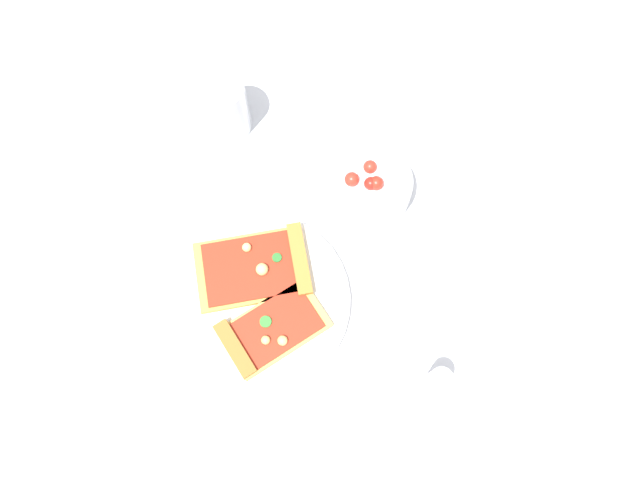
# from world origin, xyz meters

# --- Properties ---
(ground_plane) EXTENTS (2.40, 2.40, 0.00)m
(ground_plane) POSITION_xyz_m (0.00, 0.00, 0.00)
(ground_plane) COLOR silver
(ground_plane) RESTS_ON ground
(plate) EXTENTS (0.25, 0.25, 0.01)m
(plate) POSITION_xyz_m (-0.03, -0.05, 0.01)
(plate) COLOR white
(plate) RESTS_ON ground_plane
(pizza_slice_near) EXTENTS (0.11, 0.15, 0.02)m
(pizza_slice_near) POSITION_xyz_m (0.02, -0.07, 0.02)
(pizza_slice_near) COLOR #E5B256
(pizza_slice_near) RESTS_ON plate
(pizza_slice_far) EXTENTS (0.17, 0.18, 0.02)m
(pizza_slice_far) POSITION_xyz_m (-0.05, -0.01, 0.02)
(pizza_slice_far) COLOR gold
(pizza_slice_far) RESTS_ON plate
(salad_bowl) EXTENTS (0.11, 0.11, 0.07)m
(salad_bowl) POSITION_xyz_m (-0.02, 0.17, 0.03)
(salad_bowl) COLOR white
(salad_bowl) RESTS_ON ground_plane
(soda_glass) EXTENTS (0.07, 0.07, 0.10)m
(soda_glass) POSITION_xyz_m (-0.25, 0.12, 0.05)
(soda_glass) COLOR silver
(soda_glass) RESTS_ON ground_plane
(pepper_shaker) EXTENTS (0.03, 0.03, 0.07)m
(pepper_shaker) POSITION_xyz_m (0.22, 0.03, 0.04)
(pepper_shaker) COLOR silver
(pepper_shaker) RESTS_ON ground_plane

